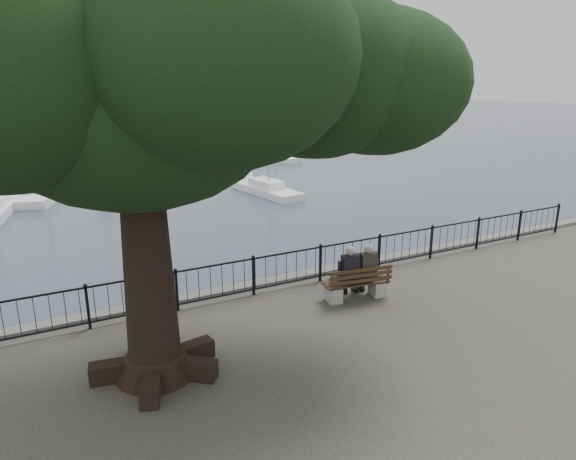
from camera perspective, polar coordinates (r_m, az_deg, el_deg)
harbor at (r=14.38m, az=-0.94°, el=-7.56°), size 260.00×260.00×1.20m
railing at (r=13.56m, az=0.00°, el=-4.22°), size 22.06×0.06×1.00m
bench at (r=13.09m, az=7.64°, el=-6.31°), size 1.76×0.77×0.90m
person_left at (r=12.95m, az=6.60°, el=-4.90°), size 0.46×0.75×1.43m
person_right at (r=13.16m, az=8.56°, el=-4.62°), size 0.46×0.75×1.43m
tree at (r=9.22m, az=-12.05°, el=18.16°), size 10.56×7.37×8.62m
lion_monument at (r=59.33m, az=-20.60°, el=11.36°), size 5.95×5.95×8.78m
sailboat_b at (r=31.76m, az=-25.39°, el=3.89°), size 3.65×6.39×12.08m
sailboat_c at (r=29.59m, az=-2.38°, el=4.65°), size 2.25×5.59×11.13m
sailboat_d at (r=42.54m, az=-1.48°, el=8.20°), size 2.61×5.46×9.62m
sailboat_f at (r=46.05m, az=-18.64°, el=8.04°), size 1.65×5.21×11.30m
sailboat_g at (r=50.02m, az=-14.18°, el=8.93°), size 2.86×4.83×8.33m
sailboat_h at (r=46.76m, az=-27.94°, el=7.11°), size 1.42×4.96×10.81m
far_shore at (r=93.66m, az=-8.58°, el=14.76°), size 30.00×8.60×9.18m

